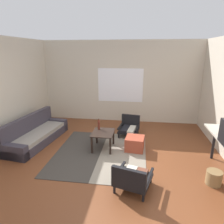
{
  "coord_description": "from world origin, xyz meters",
  "views": [
    {
      "loc": [
        0.66,
        -3.63,
        2.33
      ],
      "look_at": [
        -0.02,
        1.17,
        0.86
      ],
      "focal_mm": 31.94,
      "sensor_mm": 36.0,
      "label": 1
    }
  ],
  "objects_px": {
    "coffee_table": "(103,136)",
    "glass_bottle": "(99,125)",
    "couch": "(36,134)",
    "wicker_basket": "(214,178)",
    "armchair_by_window": "(129,127)",
    "armchair_striped_foreground": "(132,178)",
    "ottoman_orange": "(135,144)"
  },
  "relations": [
    {
      "from": "armchair_by_window",
      "to": "glass_bottle",
      "type": "height_order",
      "value": "glass_bottle"
    },
    {
      "from": "couch",
      "to": "wicker_basket",
      "type": "height_order",
      "value": "couch"
    },
    {
      "from": "coffee_table",
      "to": "glass_bottle",
      "type": "xyz_separation_m",
      "value": [
        -0.14,
        0.18,
        0.2
      ]
    },
    {
      "from": "armchair_striped_foreground",
      "to": "coffee_table",
      "type": "bearing_deg",
      "value": 117.95
    },
    {
      "from": "armchair_striped_foreground",
      "to": "wicker_basket",
      "type": "relative_size",
      "value": 2.71
    },
    {
      "from": "coffee_table",
      "to": "ottoman_orange",
      "type": "distance_m",
      "value": 0.8
    },
    {
      "from": "armchair_by_window",
      "to": "wicker_basket",
      "type": "xyz_separation_m",
      "value": [
        1.66,
        -2.06,
        -0.11
      ]
    },
    {
      "from": "coffee_table",
      "to": "wicker_basket",
      "type": "bearing_deg",
      "value": -25.81
    },
    {
      "from": "couch",
      "to": "wicker_basket",
      "type": "distance_m",
      "value": 4.27
    },
    {
      "from": "coffee_table",
      "to": "ottoman_orange",
      "type": "xyz_separation_m",
      "value": [
        0.78,
        0.05,
        -0.19
      ]
    },
    {
      "from": "armchair_striped_foreground",
      "to": "couch",
      "type": "bearing_deg",
      "value": 148.65
    },
    {
      "from": "couch",
      "to": "wicker_basket",
      "type": "bearing_deg",
      "value": -16.55
    },
    {
      "from": "armchair_striped_foreground",
      "to": "wicker_basket",
      "type": "distance_m",
      "value": 1.52
    },
    {
      "from": "coffee_table",
      "to": "armchair_striped_foreground",
      "type": "xyz_separation_m",
      "value": [
        0.78,
        -1.47,
        -0.11
      ]
    },
    {
      "from": "coffee_table",
      "to": "armchair_by_window",
      "type": "relative_size",
      "value": 0.94
    },
    {
      "from": "coffee_table",
      "to": "glass_bottle",
      "type": "height_order",
      "value": "glass_bottle"
    },
    {
      "from": "couch",
      "to": "armchair_by_window",
      "type": "bearing_deg",
      "value": 19.19
    },
    {
      "from": "armchair_by_window",
      "to": "ottoman_orange",
      "type": "relative_size",
      "value": 1.52
    },
    {
      "from": "armchair_striped_foreground",
      "to": "wicker_basket",
      "type": "bearing_deg",
      "value": 14.53
    },
    {
      "from": "couch",
      "to": "armchair_striped_foreground",
      "type": "xyz_separation_m",
      "value": [
        2.62,
        -1.6,
        0.02
      ]
    },
    {
      "from": "couch",
      "to": "armchair_striped_foreground",
      "type": "relative_size",
      "value": 2.8
    },
    {
      "from": "wicker_basket",
      "to": "couch",
      "type": "bearing_deg",
      "value": 163.45
    },
    {
      "from": "armchair_by_window",
      "to": "ottoman_orange",
      "type": "xyz_separation_m",
      "value": [
        0.19,
        -0.93,
        -0.08
      ]
    },
    {
      "from": "couch",
      "to": "armchair_striped_foreground",
      "type": "bearing_deg",
      "value": -31.35
    },
    {
      "from": "armchair_by_window",
      "to": "ottoman_orange",
      "type": "bearing_deg",
      "value": -78.49
    },
    {
      "from": "couch",
      "to": "glass_bottle",
      "type": "distance_m",
      "value": 1.74
    },
    {
      "from": "ottoman_orange",
      "to": "glass_bottle",
      "type": "relative_size",
      "value": 1.58
    },
    {
      "from": "couch",
      "to": "ottoman_orange",
      "type": "height_order",
      "value": "couch"
    },
    {
      "from": "ottoman_orange",
      "to": "wicker_basket",
      "type": "xyz_separation_m",
      "value": [
        1.47,
        -1.14,
        -0.04
      ]
    },
    {
      "from": "armchair_by_window",
      "to": "armchair_striped_foreground",
      "type": "relative_size",
      "value": 0.9
    },
    {
      "from": "ottoman_orange",
      "to": "wicker_basket",
      "type": "distance_m",
      "value": 1.86
    },
    {
      "from": "ottoman_orange",
      "to": "armchair_striped_foreground",
      "type": "bearing_deg",
      "value": -89.98
    }
  ]
}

